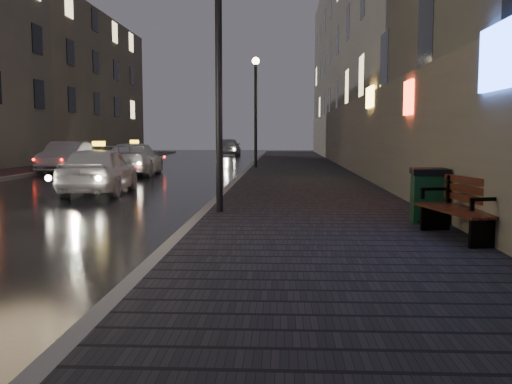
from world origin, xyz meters
The scene contains 14 objects.
sidewalk centered at (3.90, 21.00, 0.07)m, with size 4.60×58.00×0.15m, color black.
curb centered at (1.50, 21.00, 0.07)m, with size 0.20×58.00×0.15m, color slate.
sidewalk_far centered at (-8.70, 21.00, 0.07)m, with size 2.40×58.00×0.15m, color black.
curb_far centered at (-7.40, 21.00, 0.07)m, with size 0.20×58.00×0.15m, color slate.
building_near centered at (7.10, 25.00, 6.50)m, with size 1.80×50.00×13.00m, color #605B54.
building_far_c centered at (-13.50, 39.00, 5.50)m, with size 6.00×22.00×11.00m, color #6B6051.
lamp_near centered at (1.85, 6.00, 3.49)m, with size 0.36×0.36×5.28m.
lamp_far centered at (1.85, 22.00, 3.49)m, with size 0.36×0.36×5.28m.
bench centered at (5.92, 3.13, 0.62)m, with size 1.00×1.92×0.93m.
trash_bin centered at (5.80, 4.72, 0.65)m, with size 0.70×0.70×0.98m.
taxi_near centered at (-2.24, 10.86, 0.70)m, with size 1.66×4.13×1.41m, color white.
car_left_mid centered at (-6.70, 20.00, 0.72)m, with size 1.51×4.34×1.43m, color #95949C.
taxi_mid centered at (-3.20, 18.58, 0.69)m, with size 1.92×4.73×1.37m, color silver.
car_far centered at (-1.26, 41.01, 0.75)m, with size 1.77×4.39×1.50m, color #9F9FA7.
Camera 1 is at (3.14, -5.65, 1.73)m, focal length 40.00 mm.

